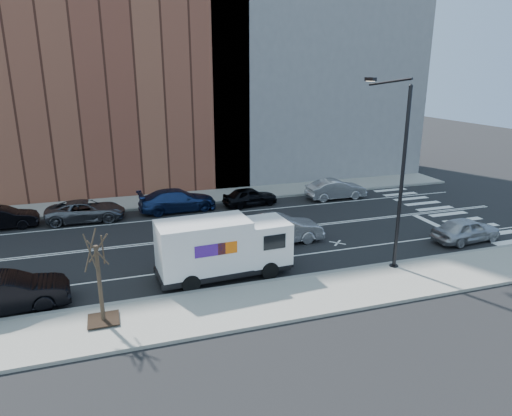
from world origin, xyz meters
TOP-DOWN VIEW (x-y plane):
  - ground at (0.00, 0.00)m, footprint 120.00×120.00m
  - sidewalk_near at (0.00, -8.80)m, footprint 44.00×3.60m
  - sidewalk_far at (0.00, 8.80)m, footprint 44.00×3.60m
  - curb_near at (0.00, -7.00)m, footprint 44.00×0.25m
  - curb_far at (0.00, 7.00)m, footprint 44.00×0.25m
  - crosswalk at (16.00, 0.00)m, footprint 3.00×14.00m
  - road_markings at (0.00, 0.00)m, footprint 40.00×8.60m
  - bldg_brick at (-8.00, 15.60)m, footprint 26.00×10.00m
  - bldg_concrete at (12.00, 15.60)m, footprint 20.00×10.00m
  - streetlight at (7.00, -6.91)m, footprint 0.44×4.02m
  - street_tree at (-7.00, -8.40)m, footprint 1.20×1.20m
  - fedex_van at (-1.43, -5.60)m, footprint 6.58×2.61m
  - far_parked_b at (-13.02, 5.58)m, footprint 4.36×1.70m
  - far_parked_c at (-8.00, 5.58)m, footprint 5.11×2.49m
  - far_parked_d at (-1.86, 5.95)m, footprint 5.58×2.55m
  - far_parked_e at (3.45, 5.63)m, footprint 4.19×2.07m
  - far_parked_f at (10.38, 5.35)m, footprint 4.64×1.63m
  - driving_sedan at (2.83, -2.15)m, footprint 5.01×1.78m
  - near_parked_rear_a at (-10.81, -6.06)m, footprint 5.14×2.24m
  - near_parked_front at (13.25, -5.36)m, footprint 4.36×2.08m

SIDE VIEW (x-z plane):
  - ground at x=0.00m, z-range 0.00..0.00m
  - crosswalk at x=16.00m, z-range 0.00..0.01m
  - road_markings at x=0.00m, z-range 0.00..0.01m
  - sidewalk_near at x=0.00m, z-range 0.00..0.15m
  - sidewalk_far at x=0.00m, z-range 0.00..0.15m
  - curb_near at x=0.00m, z-range 0.00..0.17m
  - curb_far at x=0.00m, z-range 0.00..0.17m
  - far_parked_e at x=3.45m, z-range 0.00..1.37m
  - far_parked_c at x=-8.00m, z-range 0.00..1.40m
  - far_parked_b at x=-13.02m, z-range 0.00..1.41m
  - near_parked_front at x=13.25m, z-range 0.00..1.44m
  - far_parked_f at x=10.38m, z-range 0.00..1.53m
  - far_parked_d at x=-1.86m, z-range 0.00..1.58m
  - near_parked_rear_a at x=-10.81m, z-range 0.00..1.64m
  - driving_sedan at x=2.83m, z-range 0.00..1.65m
  - street_tree at x=-7.00m, z-range -0.42..3.33m
  - fedex_van at x=-1.43m, z-range 0.07..3.02m
  - streetlight at x=7.00m, z-range 0.41..9.75m
  - bldg_brick at x=-8.00m, z-range 0.00..22.00m
  - bldg_concrete at x=12.00m, z-range 0.00..26.00m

